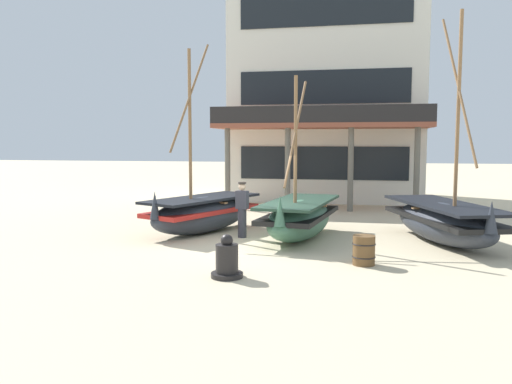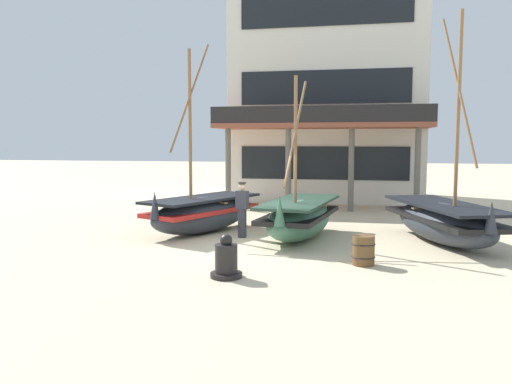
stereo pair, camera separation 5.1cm
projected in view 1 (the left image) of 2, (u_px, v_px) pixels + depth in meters
ground_plane at (249, 245)px, 14.36m from camera, size 120.00×120.00×0.00m
fishing_boat_near_left at (299, 217)px, 15.23m from camera, size 2.18×4.45×4.75m
fishing_boat_centre_large at (443, 221)px, 14.64m from camera, size 3.11×5.17×6.38m
fishing_boat_far_right at (202, 213)px, 16.27m from camera, size 3.10×4.50×5.94m
fisherman_by_hull at (242, 210)px, 15.41m from camera, size 0.40×0.29×1.68m
capstan_winch at (227, 261)px, 10.88m from camera, size 0.69×0.69×0.93m
wooden_barrel at (364, 250)px, 11.98m from camera, size 0.56×0.56×0.70m
harbor_building_main at (327, 94)px, 26.31m from camera, size 9.59×8.99×10.75m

